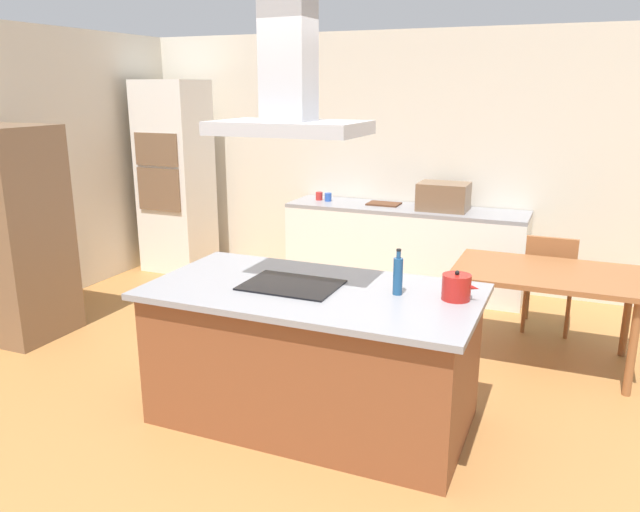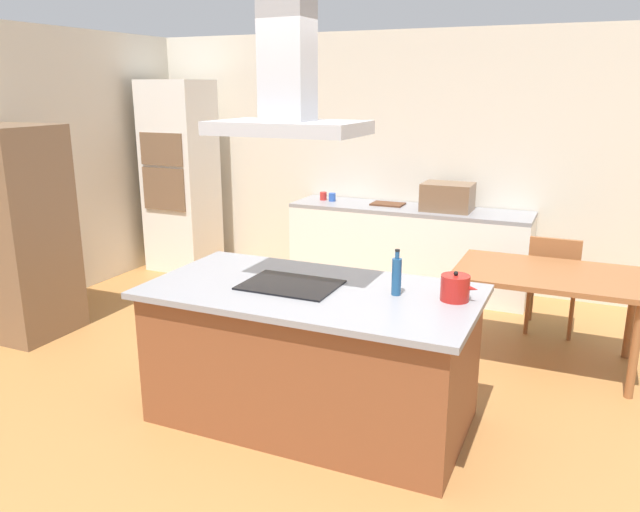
{
  "view_description": "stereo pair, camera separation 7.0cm",
  "coord_description": "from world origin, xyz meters",
  "px_view_note": "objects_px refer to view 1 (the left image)",
  "views": [
    {
      "loc": [
        1.48,
        -3.4,
        2.13
      ],
      "look_at": [
        -0.12,
        0.4,
        1.0
      ],
      "focal_mm": 34.92,
      "sensor_mm": 36.0,
      "label": 1
    },
    {
      "loc": [
        1.55,
        -3.38,
        2.13
      ],
      "look_at": [
        -0.12,
        0.4,
        1.0
      ],
      "focal_mm": 34.92,
      "sensor_mm": 36.0,
      "label": 2
    }
  ],
  "objects_px": {
    "countertop_microwave": "(444,196)",
    "refrigerator": "(10,233)",
    "dining_table": "(546,281)",
    "cooktop": "(291,285)",
    "olive_oil_bottle": "(398,275)",
    "tea_kettle": "(457,287)",
    "coffee_mug_red": "(319,196)",
    "chair_facing_back_wall": "(549,277)",
    "range_hood": "(289,91)",
    "coffee_mug_blue": "(328,197)",
    "cutting_board": "(384,204)",
    "wall_oven_stack": "(176,177)"
  },
  "relations": [
    {
      "from": "chair_facing_back_wall",
      "to": "refrigerator",
      "type": "bearing_deg",
      "value": -156.89
    },
    {
      "from": "cooktop",
      "to": "dining_table",
      "type": "xyz_separation_m",
      "value": [
        1.47,
        1.52,
        -0.24
      ]
    },
    {
      "from": "cooktop",
      "to": "olive_oil_bottle",
      "type": "relative_size",
      "value": 2.1
    },
    {
      "from": "refrigerator",
      "to": "coffee_mug_red",
      "type": "bearing_deg",
      "value": 55.12
    },
    {
      "from": "cooktop",
      "to": "coffee_mug_blue",
      "type": "bearing_deg",
      "value": 107.66
    },
    {
      "from": "cooktop",
      "to": "tea_kettle",
      "type": "relative_size",
      "value": 2.69
    },
    {
      "from": "countertop_microwave",
      "to": "refrigerator",
      "type": "height_order",
      "value": "refrigerator"
    },
    {
      "from": "tea_kettle",
      "to": "chair_facing_back_wall",
      "type": "distance_m",
      "value": 2.14
    },
    {
      "from": "countertop_microwave",
      "to": "coffee_mug_red",
      "type": "xyz_separation_m",
      "value": [
        -1.4,
        0.04,
        -0.09
      ]
    },
    {
      "from": "cooktop",
      "to": "olive_oil_bottle",
      "type": "xyz_separation_m",
      "value": [
        0.67,
        0.1,
        0.12
      ]
    },
    {
      "from": "cooktop",
      "to": "olive_oil_bottle",
      "type": "bearing_deg",
      "value": 8.69
    },
    {
      "from": "cooktop",
      "to": "refrigerator",
      "type": "distance_m",
      "value": 2.85
    },
    {
      "from": "chair_facing_back_wall",
      "to": "range_hood",
      "type": "height_order",
      "value": "range_hood"
    },
    {
      "from": "cutting_board",
      "to": "range_hood",
      "type": "bearing_deg",
      "value": -84.37
    },
    {
      "from": "cooktop",
      "to": "range_hood",
      "type": "distance_m",
      "value": 1.2
    },
    {
      "from": "cutting_board",
      "to": "cooktop",
      "type": "bearing_deg",
      "value": -84.37
    },
    {
      "from": "coffee_mug_red",
      "to": "chair_facing_back_wall",
      "type": "bearing_deg",
      "value": -16.39
    },
    {
      "from": "coffee_mug_blue",
      "to": "range_hood",
      "type": "bearing_deg",
      "value": -72.34
    },
    {
      "from": "coffee_mug_red",
      "to": "range_hood",
      "type": "height_order",
      "value": "range_hood"
    },
    {
      "from": "cooktop",
      "to": "cutting_board",
      "type": "height_order",
      "value": "cutting_board"
    },
    {
      "from": "coffee_mug_red",
      "to": "chair_facing_back_wall",
      "type": "distance_m",
      "value": 2.65
    },
    {
      "from": "olive_oil_bottle",
      "to": "countertop_microwave",
      "type": "bearing_deg",
      "value": 96.36
    },
    {
      "from": "tea_kettle",
      "to": "olive_oil_bottle",
      "type": "bearing_deg",
      "value": -172.9
    },
    {
      "from": "cutting_board",
      "to": "chair_facing_back_wall",
      "type": "height_order",
      "value": "cutting_board"
    },
    {
      "from": "chair_facing_back_wall",
      "to": "range_hood",
      "type": "distance_m",
      "value": 3.08
    },
    {
      "from": "coffee_mug_blue",
      "to": "chair_facing_back_wall",
      "type": "relative_size",
      "value": 0.1
    },
    {
      "from": "coffee_mug_red",
      "to": "chair_facing_back_wall",
      "type": "xyz_separation_m",
      "value": [
        2.51,
        -0.74,
        -0.44
      ]
    },
    {
      "from": "countertop_microwave",
      "to": "refrigerator",
      "type": "distance_m",
      "value": 4.08
    },
    {
      "from": "olive_oil_bottle",
      "to": "cutting_board",
      "type": "bearing_deg",
      "value": 108.71
    },
    {
      "from": "cooktop",
      "to": "range_hood",
      "type": "xyz_separation_m",
      "value": [
        0.0,
        0.0,
        1.2
      ]
    },
    {
      "from": "olive_oil_bottle",
      "to": "wall_oven_stack",
      "type": "bearing_deg",
      "value": 143.37
    },
    {
      "from": "dining_table",
      "to": "range_hood",
      "type": "distance_m",
      "value": 2.55
    },
    {
      "from": "cutting_board",
      "to": "olive_oil_bottle",
      "type": "bearing_deg",
      "value": -71.29
    },
    {
      "from": "cooktop",
      "to": "tea_kettle",
      "type": "height_order",
      "value": "tea_kettle"
    },
    {
      "from": "tea_kettle",
      "to": "coffee_mug_red",
      "type": "xyz_separation_m",
      "value": [
        -2.06,
        2.78,
        -0.03
      ]
    },
    {
      "from": "wall_oven_stack",
      "to": "cutting_board",
      "type": "bearing_deg",
      "value": 6.57
    },
    {
      "from": "chair_facing_back_wall",
      "to": "coffee_mug_red",
      "type": "bearing_deg",
      "value": 163.61
    },
    {
      "from": "dining_table",
      "to": "refrigerator",
      "type": "bearing_deg",
      "value": -164.78
    },
    {
      "from": "tea_kettle",
      "to": "olive_oil_bottle",
      "type": "distance_m",
      "value": 0.35
    },
    {
      "from": "cooktop",
      "to": "tea_kettle",
      "type": "distance_m",
      "value": 1.03
    },
    {
      "from": "coffee_mug_blue",
      "to": "tea_kettle",
      "type": "bearing_deg",
      "value": -54.81
    },
    {
      "from": "tea_kettle",
      "to": "dining_table",
      "type": "bearing_deg",
      "value": 71.84
    },
    {
      "from": "cooktop",
      "to": "chair_facing_back_wall",
      "type": "height_order",
      "value": "cooktop"
    },
    {
      "from": "olive_oil_bottle",
      "to": "coffee_mug_red",
      "type": "relative_size",
      "value": 3.18
    },
    {
      "from": "tea_kettle",
      "to": "countertop_microwave",
      "type": "distance_m",
      "value": 2.81
    },
    {
      "from": "countertop_microwave",
      "to": "refrigerator",
      "type": "bearing_deg",
      "value": -141.58
    },
    {
      "from": "cooktop",
      "to": "countertop_microwave",
      "type": "distance_m",
      "value": 2.91
    },
    {
      "from": "countertop_microwave",
      "to": "coffee_mug_blue",
      "type": "xyz_separation_m",
      "value": [
        -1.28,
        0.02,
        -0.09
      ]
    },
    {
      "from": "cutting_board",
      "to": "wall_oven_stack",
      "type": "bearing_deg",
      "value": -173.43
    },
    {
      "from": "tea_kettle",
      "to": "coffee_mug_blue",
      "type": "distance_m",
      "value": 3.37
    }
  ]
}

